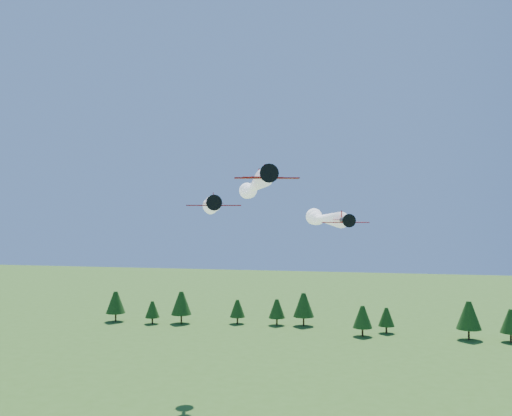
% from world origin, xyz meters
% --- Properties ---
extents(plane_lead, '(20.97, 60.97, 3.70)m').
position_xyz_m(plane_lead, '(-7.68, 23.66, 44.30)').
color(plane_lead, black).
rests_on(plane_lead, ground).
extents(plane_left, '(21.74, 56.91, 3.70)m').
position_xyz_m(plane_left, '(-17.69, 28.81, 40.83)').
color(plane_left, black).
rests_on(plane_left, ground).
extents(plane_right, '(14.62, 47.39, 3.70)m').
position_xyz_m(plane_right, '(4.84, 30.49, 38.28)').
color(plane_right, black).
rests_on(plane_right, ground).
extents(plane_slot, '(6.63, 7.44, 2.36)m').
position_xyz_m(plane_slot, '(-2.71, 7.50, 45.38)').
color(plane_slot, black).
rests_on(plane_slot, ground).
extents(treeline, '(161.46, 19.52, 11.92)m').
position_xyz_m(treeline, '(1.20, 109.03, 6.58)').
color(treeline, '#382314').
rests_on(treeline, ground).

